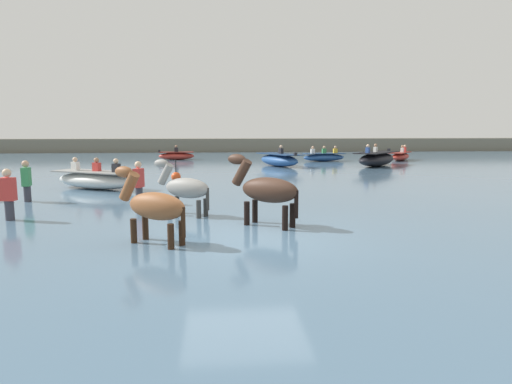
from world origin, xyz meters
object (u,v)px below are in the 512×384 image
at_px(person_wading_close, 9,201).
at_px(boat_near_starboard, 176,156).
at_px(horse_flank_chestnut, 154,208).
at_px(boat_near_port, 400,156).
at_px(boat_mid_outer, 324,157).
at_px(person_onlooker_right, 27,186).
at_px(horse_trailing_grey, 185,190).
at_px(boat_mid_channel, 377,159).
at_px(boat_distant_west, 96,180).
at_px(horse_lead_dark_bay, 266,192).
at_px(boat_far_offshore, 279,160).
at_px(channel_buoy, 176,177).
at_px(person_onlooker_left, 139,188).

bearing_deg(person_wading_close, boat_near_starboard, 84.25).
height_order(horse_flank_chestnut, person_wading_close, horse_flank_chestnut).
bearing_deg(boat_near_port, boat_mid_outer, -177.06).
bearing_deg(person_onlooker_right, horse_trailing_grey, -27.80).
bearing_deg(person_onlooker_right, boat_mid_channel, 37.76).
xyz_separation_m(boat_mid_outer, boat_distant_west, (-11.38, -12.74, 0.05)).
bearing_deg(horse_trailing_grey, person_wading_close, -176.64).
distance_m(horse_lead_dark_bay, boat_distant_west, 8.54).
bearing_deg(person_wading_close, boat_far_offshore, 59.92).
height_order(horse_lead_dark_bay, boat_near_port, horse_lead_dark_bay).
distance_m(horse_lead_dark_bay, person_onlooker_right, 7.70).
bearing_deg(boat_far_offshore, channel_buoy, -126.70).
relative_size(horse_flank_chestnut, boat_near_starboard, 0.74).
relative_size(boat_near_starboard, boat_far_offshore, 0.69).
distance_m(boat_near_starboard, boat_far_offshore, 8.71).
distance_m(boat_near_starboard, boat_mid_outer, 10.12).
bearing_deg(boat_far_offshore, person_wading_close, -120.08).
height_order(boat_distant_west, channel_buoy, boat_distant_west).
bearing_deg(channel_buoy, horse_flank_chestnut, -87.15).
relative_size(boat_far_offshore, person_wading_close, 2.18).
height_order(boat_distant_west, person_wading_close, person_wading_close).
xyz_separation_m(horse_lead_dark_bay, boat_near_port, (11.36, 19.63, -0.47)).
distance_m(horse_lead_dark_bay, person_onlooker_left, 4.68).
height_order(boat_near_port, person_onlooker_left, person_onlooker_left).
bearing_deg(horse_trailing_grey, person_onlooker_left, 126.88).
xyz_separation_m(boat_mid_channel, person_onlooker_left, (-11.43, -12.02, 0.05)).
height_order(horse_trailing_grey, person_onlooker_left, horse_trailing_grey).
relative_size(horse_flank_chestnut, boat_far_offshore, 0.52).
xyz_separation_m(boat_far_offshore, person_onlooker_left, (-5.79, -12.35, 0.09)).
distance_m(horse_trailing_grey, boat_near_port, 22.55).
height_order(horse_lead_dark_bay, horse_flank_chestnut, horse_lead_dark_bay).
height_order(boat_near_starboard, boat_mid_channel, boat_mid_channel).
bearing_deg(horse_lead_dark_bay, horse_trailing_grey, 143.74).
bearing_deg(person_onlooker_right, boat_near_starboard, 81.11).
bearing_deg(person_wading_close, boat_near_port, 46.94).
bearing_deg(boat_mid_outer, boat_distant_west, -131.77).
relative_size(boat_mid_channel, boat_mid_outer, 1.32).
bearing_deg(boat_mid_outer, person_onlooker_left, -120.10).
bearing_deg(person_onlooker_left, channel_buoy, 83.95).
height_order(boat_mid_outer, boat_near_port, boat_near_port).
bearing_deg(horse_lead_dark_bay, channel_buoy, 107.63).
height_order(horse_lead_dark_bay, boat_mid_outer, horse_lead_dark_bay).
distance_m(boat_mid_channel, person_wading_close, 19.96).
bearing_deg(boat_near_starboard, horse_flank_chestnut, -85.96).
bearing_deg(channel_buoy, boat_near_starboard, 94.94).
relative_size(horse_lead_dark_bay, horse_trailing_grey, 1.11).
relative_size(boat_mid_channel, person_wading_close, 2.39).
xyz_separation_m(horse_flank_chestnut, person_wading_close, (-3.68, 2.48, -0.22)).
xyz_separation_m(boat_mid_channel, boat_mid_outer, (-2.11, 4.04, -0.12)).
distance_m(boat_distant_west, person_onlooker_left, 3.91).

